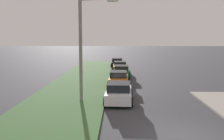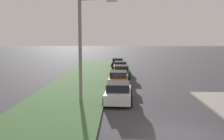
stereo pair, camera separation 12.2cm
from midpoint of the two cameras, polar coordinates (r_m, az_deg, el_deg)
The scene contains 8 objects.
ground at distance 13.49m, azimuth 15.53°, elevation -13.59°, with size 300.00×300.00×0.00m, color #38383D.
grass_median at distance 23.07m, azimuth -8.49°, elevation -4.74°, with size 60.00×6.00×0.12m, color #3D6633.
parked_car_white at distance 19.38m, azimuth 1.57°, elevation -4.90°, with size 4.37×2.16×1.47m.
parked_car_orange at distance 26.04m, azimuth 1.55°, elevation -1.88°, with size 4.35×2.12×1.47m.
parked_car_green at distance 31.60m, azimuth 2.22°, elevation -0.34°, with size 4.35×2.12×1.47m.
parked_car_yellow at distance 36.98m, azimuth 1.88°, elevation 0.71°, with size 4.33×2.08×1.47m.
parked_car_black at distance 43.15m, azimuth 1.32°, elevation 1.58°, with size 4.34×2.10×1.47m.
streetlight at distance 19.08m, azimuth -5.72°, elevation 6.00°, with size 1.05×2.81×7.50m.
Camera 2 is at (-12.25, 3.14, 4.65)m, focal length 42.54 mm.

